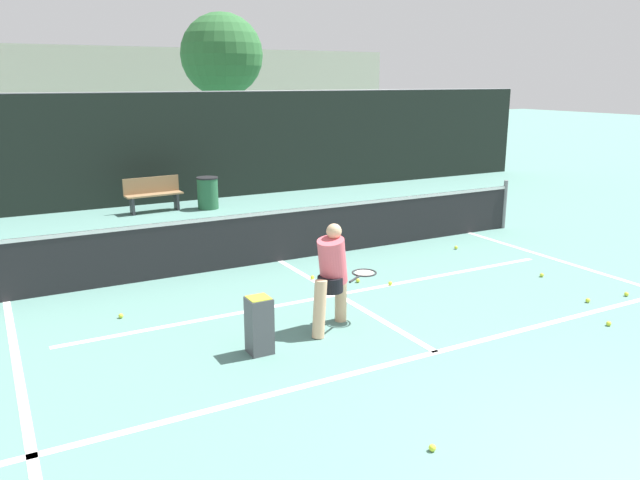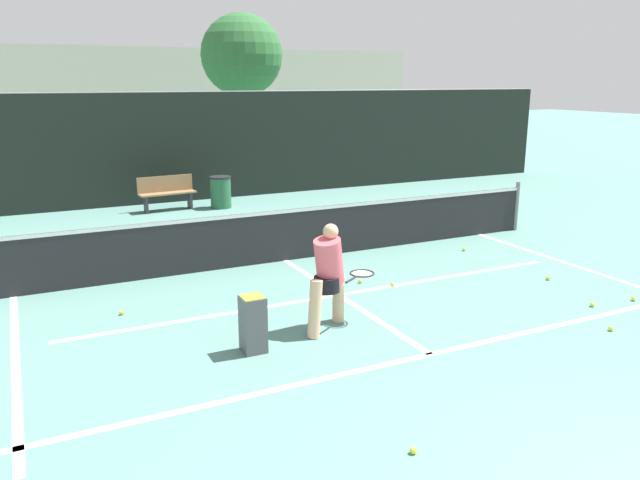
{
  "view_description": "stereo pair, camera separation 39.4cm",
  "coord_description": "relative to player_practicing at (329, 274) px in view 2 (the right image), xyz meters",
  "views": [
    {
      "loc": [
        -4.59,
        -2.1,
        3.22
      ],
      "look_at": [
        -0.38,
        5.63,
        0.95
      ],
      "focal_mm": 35.0,
      "sensor_mm": 36.0,
      "label": 1
    },
    {
      "loc": [
        -4.24,
        -2.28,
        3.22
      ],
      "look_at": [
        -0.38,
        5.63,
        0.95
      ],
      "focal_mm": 35.0,
      "sensor_mm": 36.0,
      "label": 2
    }
  ],
  "objects": [
    {
      "name": "court_baseline_near",
      "position": [
        0.72,
        -1.3,
        -0.75
      ],
      "size": [
        11.0,
        0.1,
        0.01
      ],
      "primitive_type": "cube",
      "color": "white",
      "rests_on": "ground"
    },
    {
      "name": "court_service_line",
      "position": [
        0.72,
        1.09,
        -0.75
      ],
      "size": [
        8.25,
        0.1,
        0.01
      ],
      "primitive_type": "cube",
      "color": "white",
      "rests_on": "ground"
    },
    {
      "name": "court_center_mark",
      "position": [
        0.72,
        0.95,
        -0.75
      ],
      "size": [
        0.1,
        4.49,
        0.01
      ],
      "primitive_type": "cube",
      "color": "white",
      "rests_on": "ground"
    },
    {
      "name": "court_sideline_left",
      "position": [
        -3.79,
        0.95,
        -0.75
      ],
      "size": [
        0.1,
        5.49,
        0.01
      ],
      "primitive_type": "cube",
      "color": "white",
      "rests_on": "ground"
    },
    {
      "name": "court_sideline_right",
      "position": [
        5.23,
        0.95,
        -0.75
      ],
      "size": [
        0.1,
        5.49,
        0.01
      ],
      "primitive_type": "cube",
      "color": "white",
      "rests_on": "ground"
    },
    {
      "name": "net",
      "position": [
        0.72,
        3.19,
        -0.24
      ],
      "size": [
        11.09,
        0.09,
        1.07
      ],
      "color": "slate",
      "rests_on": "ground"
    },
    {
      "name": "fence_back",
      "position": [
        0.72,
        9.75,
        0.7
      ],
      "size": [
        24.0,
        0.06,
        2.92
      ],
      "color": "black",
      "rests_on": "ground"
    },
    {
      "name": "player_practicing",
      "position": [
        0.0,
        0.0,
        0.0
      ],
      "size": [
        1.2,
        0.6,
        1.42
      ],
      "rotation": [
        0.0,
        0.0,
        0.58
      ],
      "color": "#DBAD84",
      "rests_on": "ground"
    },
    {
      "name": "tennis_ball_scattered_0",
      "position": [
        3.82,
        -0.99,
        -0.72
      ],
      "size": [
        0.07,
        0.07,
        0.07
      ],
      "primitive_type": "sphere",
      "color": "#D1E033",
      "rests_on": "ground"
    },
    {
      "name": "tennis_ball_scattered_1",
      "position": [
        -0.63,
        -2.93,
        -0.72
      ],
      "size": [
        0.07,
        0.07,
        0.07
      ],
      "primitive_type": "sphere",
      "color": "#D1E033",
      "rests_on": "ground"
    },
    {
      "name": "tennis_ball_scattered_3",
      "position": [
        3.3,
        -1.74,
        -0.72
      ],
      "size": [
        0.07,
        0.07,
        0.07
      ],
      "primitive_type": "sphere",
      "color": "#D1E033",
      "rests_on": "ground"
    },
    {
      "name": "tennis_ball_scattered_5",
      "position": [
        0.74,
        1.96,
        -0.72
      ],
      "size": [
        0.07,
        0.07,
        0.07
      ],
      "primitive_type": "sphere",
      "color": "#D1E033",
      "rests_on": "ground"
    },
    {
      "name": "tennis_ball_scattered_6",
      "position": [
        1.31,
        1.45,
        -0.72
      ],
      "size": [
        0.07,
        0.07,
        0.07
      ],
      "primitive_type": "sphere",
      "color": "#D1E033",
      "rests_on": "ground"
    },
    {
      "name": "tennis_ball_scattered_7",
      "position": [
        4.1,
        2.29,
        -0.72
      ],
      "size": [
        0.07,
        0.07,
        0.07
      ],
      "primitive_type": "sphere",
      "color": "#D1E033",
      "rests_on": "ground"
    },
    {
      "name": "tennis_ball_scattered_8",
      "position": [
        4.58,
        -1.08,
        -0.72
      ],
      "size": [
        0.07,
        0.07,
        0.07
      ],
      "primitive_type": "sphere",
      "color": "#D1E033",
      "rests_on": "ground"
    },
    {
      "name": "tennis_ball_scattered_9",
      "position": [
        -2.42,
        1.7,
        -0.72
      ],
      "size": [
        0.07,
        0.07,
        0.07
      ],
      "primitive_type": "sphere",
      "color": "#D1E033",
      "rests_on": "ground"
    },
    {
      "name": "tennis_ball_scattered_10",
      "position": [
        4.19,
        0.22,
        -0.72
      ],
      "size": [
        0.07,
        0.07,
        0.07
      ],
      "primitive_type": "sphere",
      "color": "#D1E033",
      "rests_on": "ground"
    },
    {
      "name": "tennis_ball_scattered_11",
      "position": [
        1.7,
        1.08,
        -0.72
      ],
      "size": [
        0.07,
        0.07,
        0.07
      ],
      "primitive_type": "sphere",
      "color": "#D1E033",
      "rests_on": "ground"
    },
    {
      "name": "ball_hopper",
      "position": [
        -1.16,
        -0.27,
        -0.38
      ],
      "size": [
        0.28,
        0.28,
        0.71
      ],
      "color": "#4C4C51",
      "rests_on": "ground"
    },
    {
      "name": "courtside_bench",
      "position": [
        -0.18,
        8.72,
        -0.29
      ],
      "size": [
        1.44,
        0.49,
        0.86
      ],
      "rotation": [
        0.0,
        0.0,
        0.08
      ],
      "color": "olive",
      "rests_on": "ground"
    },
    {
      "name": "trash_bin",
      "position": [
        1.13,
        8.42,
        -0.34
      ],
      "size": [
        0.55,
        0.55,
        0.81
      ],
      "color": "#28603D",
      "rests_on": "ground"
    },
    {
      "name": "parked_car",
      "position": [
        -1.78,
        12.11,
        -0.14
      ],
      "size": [
        1.62,
        4.04,
        1.44
      ],
      "color": "silver",
      "rests_on": "ground"
    },
    {
      "name": "tree_west",
      "position": [
        5.21,
        18.18,
        3.42
      ],
      "size": [
        3.32,
        3.32,
        5.85
      ],
      "color": "brown",
      "rests_on": "ground"
    },
    {
      "name": "building_far",
      "position": [
        0.72,
        28.1,
        1.68
      ],
      "size": [
        36.0,
        2.4,
        4.86
      ],
      "primitive_type": "cube",
      "color": "beige",
      "rests_on": "ground"
    }
  ]
}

